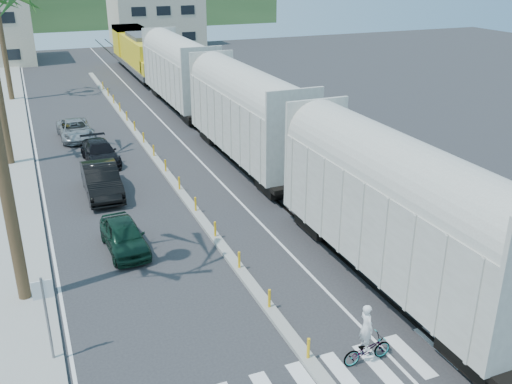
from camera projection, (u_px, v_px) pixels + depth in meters
ground at (294, 343)px, 18.58m from camera, size 140.00×140.00×0.00m
sidewalk at (7, 150)px, 36.93m from camera, size 3.00×90.00×0.15m
rails at (194, 119)px, 44.26m from camera, size 1.56×100.00×0.06m
median at (154, 157)px, 35.61m from camera, size 0.45×60.00×0.85m
crosswalk at (323, 382)px, 16.87m from camera, size 14.00×2.20×0.01m
lane_markings at (107, 140)px, 39.19m from camera, size 9.42×90.00×0.01m
freight_train at (216, 97)px, 38.53m from camera, size 3.00×60.94×5.85m
street_sign at (45, 308)px, 16.97m from camera, size 0.60×0.08×3.00m
buildings at (16, 16)px, 75.91m from camera, size 38.00×27.00×10.00m
car_lead at (124, 236)px, 24.24m from camera, size 1.96×4.07×1.33m
car_second at (102, 180)px, 29.88m from camera, size 1.86×5.01×1.63m
car_third at (100, 153)px, 34.64m from camera, size 2.39×4.70×1.30m
car_rear at (75, 130)px, 39.25m from camera, size 2.44×4.76×1.28m
cyclist at (367, 344)px, 17.47m from camera, size 0.71×1.69×2.07m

